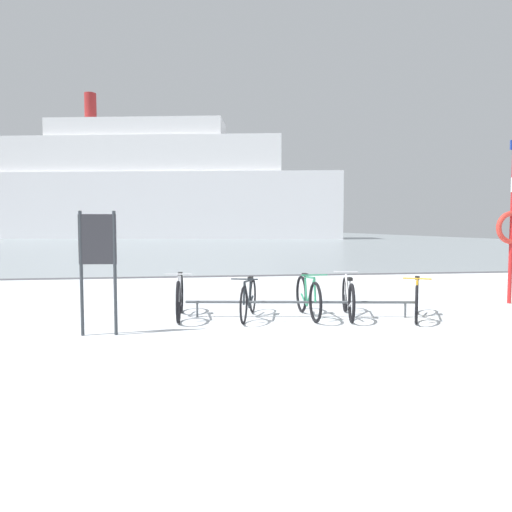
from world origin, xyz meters
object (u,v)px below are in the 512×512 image
at_px(bicycle_4, 417,299).
at_px(rescue_post, 512,223).
at_px(info_sign, 98,252).
at_px(ferry_ship, 145,190).
at_px(bicycle_0, 180,297).
at_px(bicycle_2, 308,297).
at_px(bicycle_1, 248,299).
at_px(bicycle_3, 348,297).

height_order(bicycle_4, rescue_post, rescue_post).
xyz_separation_m(info_sign, ferry_ship, (-4.94, 59.56, 5.53)).
relative_size(bicycle_4, rescue_post, 0.42).
relative_size(bicycle_0, bicycle_2, 1.04).
bearing_deg(bicycle_2, info_sign, -165.31).
bearing_deg(bicycle_1, bicycle_4, -8.43).
distance_m(bicycle_3, info_sign, 4.39).
bearing_deg(bicycle_4, rescue_post, 24.44).
bearing_deg(bicycle_4, info_sign, -174.43).
bearing_deg(ferry_ship, bicycle_2, -81.83).
bearing_deg(bicycle_3, bicycle_0, 173.02).
height_order(bicycle_0, ferry_ship, ferry_ship).
relative_size(bicycle_4, info_sign, 0.81).
bearing_deg(rescue_post, bicycle_2, -169.45).
height_order(bicycle_1, info_sign, info_sign).
height_order(bicycle_3, bicycle_4, bicycle_3).
bearing_deg(bicycle_3, rescue_post, 13.57).
height_order(bicycle_4, info_sign, info_sign).
bearing_deg(info_sign, bicycle_1, 21.95).
height_order(bicycle_0, bicycle_4, bicycle_0).
bearing_deg(bicycle_2, rescue_post, 10.55).
bearing_deg(bicycle_1, ferry_ship, 97.14).
relative_size(bicycle_1, info_sign, 0.86).
bearing_deg(bicycle_0, rescue_post, 4.75).
bearing_deg(bicycle_0, bicycle_4, -9.16).
distance_m(bicycle_2, info_sign, 3.71).
relative_size(bicycle_0, bicycle_3, 1.05).
bearing_deg(ferry_ship, bicycle_1, -82.86).
bearing_deg(ferry_ship, bicycle_3, -81.14).
height_order(bicycle_3, rescue_post, rescue_post).
bearing_deg(rescue_post, ferry_ship, 102.77).
relative_size(bicycle_0, ferry_ship, 0.03).
distance_m(bicycle_0, ferry_ship, 59.03).
distance_m(bicycle_0, rescue_post, 7.13).
xyz_separation_m(bicycle_4, info_sign, (-5.39, -0.53, 0.92)).
height_order(bicycle_2, bicycle_4, bicycle_2).
distance_m(bicycle_1, bicycle_2, 1.09).
distance_m(bicycle_2, bicycle_4, 1.94).
bearing_deg(bicycle_1, info_sign, -158.05).
bearing_deg(bicycle_1, bicycle_3, -4.27).
bearing_deg(rescue_post, bicycle_3, -166.43).
height_order(bicycle_1, bicycle_2, bicycle_2).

